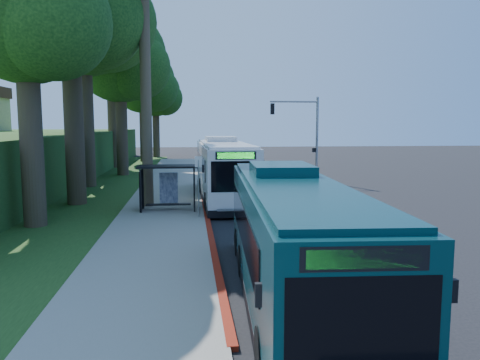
{
  "coord_description": "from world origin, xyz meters",
  "views": [
    {
      "loc": [
        -5.86,
        -28.26,
        4.76
      ],
      "look_at": [
        -2.66,
        1.0,
        1.23
      ],
      "focal_mm": 35.0,
      "sensor_mm": 36.0,
      "label": 1
    }
  ],
  "objects": [
    {
      "name": "stop_sign_pole",
      "position": [
        -5.4,
        -5.0,
        2.08
      ],
      "size": [
        0.35,
        0.06,
        3.17
      ],
      "color": "gray",
      "rests_on": "ground"
    },
    {
      "name": "sidewalk",
      "position": [
        -7.3,
        0.0,
        0.06
      ],
      "size": [
        4.5,
        70.0,
        0.12
      ],
      "primitive_type": "cube",
      "color": "gray",
      "rests_on": "ground"
    },
    {
      "name": "tree_0",
      "position": [
        -12.4,
        -0.02,
        11.2
      ],
      "size": [
        8.4,
        8.0,
        15.7
      ],
      "color": "#382B1E",
      "rests_on": "ground"
    },
    {
      "name": "pickup",
      "position": [
        1.05,
        3.91,
        0.84
      ],
      "size": [
        2.82,
        6.03,
        1.67
      ],
      "primitive_type": "imported",
      "rotation": [
        0.0,
        0.0,
        -0.01
      ],
      "color": "silver",
      "rests_on": "ground"
    },
    {
      "name": "tree_2",
      "position": [
        -11.89,
        15.98,
        10.48
      ],
      "size": [
        8.82,
        8.4,
        15.12
      ],
      "color": "#382B1E",
      "rests_on": "ground"
    },
    {
      "name": "tree_6",
      "position": [
        -12.91,
        -6.01,
        9.71
      ],
      "size": [
        7.56,
        7.2,
        13.74
      ],
      "color": "#382B1E",
      "rests_on": "ground"
    },
    {
      "name": "bus_shelter",
      "position": [
        -7.26,
        -2.86,
        1.81
      ],
      "size": [
        3.2,
        1.51,
        2.55
      ],
      "color": "black",
      "rests_on": "ground"
    },
    {
      "name": "traffic_signal_pole",
      "position": [
        3.78,
        10.0,
        4.42
      ],
      "size": [
        4.1,
        0.3,
        7.0
      ],
      "color": "gray",
      "rests_on": "ground"
    },
    {
      "name": "tree_1",
      "position": [
        -13.37,
        7.98,
        12.73
      ],
      "size": [
        10.5,
        10.0,
        18.26
      ],
      "color": "#382B1E",
      "rests_on": "ground"
    },
    {
      "name": "white_bus",
      "position": [
        -3.7,
        1.18,
        1.92
      ],
      "size": [
        3.07,
        13.25,
        3.93
      ],
      "rotation": [
        0.0,
        0.0,
        0.02
      ],
      "color": "silver",
      "rests_on": "ground"
    },
    {
      "name": "red_curb",
      "position": [
        -5.0,
        -4.0,
        0.07
      ],
      "size": [
        0.25,
        30.0,
        0.13
      ],
      "primitive_type": "cube",
      "color": "maroon",
      "rests_on": "ground"
    },
    {
      "name": "grass_verge",
      "position": [
        -13.0,
        5.0,
        0.03
      ],
      "size": [
        8.0,
        70.0,
        0.06
      ],
      "primitive_type": "cube",
      "color": "#234719",
      "rests_on": "ground"
    },
    {
      "name": "ground",
      "position": [
        0.0,
        0.0,
        0.0
      ],
      "size": [
        140.0,
        140.0,
        0.0
      ],
      "primitive_type": "plane",
      "color": "black",
      "rests_on": "ground"
    },
    {
      "name": "teal_bus",
      "position": [
        -3.17,
        -16.19,
        1.74
      ],
      "size": [
        3.15,
        12.04,
        3.56
      ],
      "rotation": [
        0.0,
        0.0,
        -0.05
      ],
      "color": "#092E33",
      "rests_on": "ground"
    },
    {
      "name": "tree_4",
      "position": [
        -11.4,
        31.98,
        9.73
      ],
      "size": [
        8.4,
        8.0,
        14.14
      ],
      "color": "#382B1E",
      "rests_on": "ground"
    },
    {
      "name": "tree_5",
      "position": [
        -10.41,
        39.99,
        8.96
      ],
      "size": [
        7.35,
        7.0,
        12.86
      ],
      "color": "#382B1E",
      "rests_on": "ground"
    },
    {
      "name": "tree_3",
      "position": [
        -13.88,
        23.98,
        11.98
      ],
      "size": [
        10.08,
        9.6,
        17.28
      ],
      "color": "#382B1E",
      "rests_on": "ground"
    }
  ]
}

